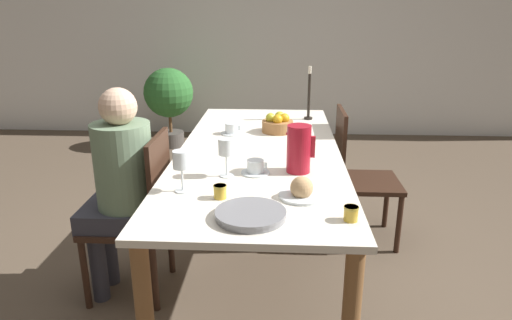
% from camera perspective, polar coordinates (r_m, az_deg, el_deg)
% --- Properties ---
extents(ground_plane, '(20.00, 20.00, 0.00)m').
position_cam_1_polar(ground_plane, '(2.90, 0.34, -13.50)').
color(ground_plane, brown).
extents(wall_back, '(10.00, 0.06, 2.60)m').
position_cam_1_polar(wall_back, '(5.67, 1.96, 16.24)').
color(wall_back, white).
rests_on(wall_back, ground_plane).
extents(dining_table, '(0.90, 2.13, 0.77)m').
position_cam_1_polar(dining_table, '(2.60, 0.37, -0.72)').
color(dining_table, silver).
rests_on(dining_table, ground_plane).
extents(chair_person_side, '(0.42, 0.42, 0.91)m').
position_cam_1_polar(chair_person_side, '(2.57, -14.30, -6.42)').
color(chair_person_side, '#331E14').
rests_on(chair_person_side, ground_plane).
extents(chair_opposite, '(0.42, 0.42, 0.91)m').
position_cam_1_polar(chair_opposite, '(3.12, 12.48, -1.69)').
color(chair_opposite, '#331E14').
rests_on(chair_opposite, ground_plane).
extents(person_seated, '(0.39, 0.41, 1.16)m').
position_cam_1_polar(person_seated, '(2.50, -16.77, -2.19)').
color(person_seated, '#33333D').
rests_on(person_seated, ground_plane).
extents(red_pitcher, '(0.14, 0.12, 0.23)m').
position_cam_1_polar(red_pitcher, '(2.21, 5.37, 1.43)').
color(red_pitcher, '#A31423').
rests_on(red_pitcher, dining_table).
extents(wine_glass_water, '(0.07, 0.07, 0.19)m').
position_cam_1_polar(wine_glass_water, '(2.14, -3.75, 1.43)').
color(wine_glass_water, white).
rests_on(wine_glass_water, dining_table).
extents(wine_glass_juice, '(0.07, 0.07, 0.19)m').
position_cam_1_polar(wine_glass_juice, '(1.98, -9.32, -0.26)').
color(wine_glass_juice, white).
rests_on(wine_glass_juice, dining_table).
extents(teacup_near_person, '(0.14, 0.14, 0.07)m').
position_cam_1_polar(teacup_near_person, '(2.20, -0.02, -0.96)').
color(teacup_near_person, silver).
rests_on(teacup_near_person, dining_table).
extents(teacup_across, '(0.14, 0.14, 0.07)m').
position_cam_1_polar(teacup_across, '(2.90, -3.05, 3.85)').
color(teacup_across, silver).
rests_on(teacup_across, dining_table).
extents(serving_tray, '(0.28, 0.28, 0.03)m').
position_cam_1_polar(serving_tray, '(1.75, -0.68, -6.82)').
color(serving_tray, gray).
rests_on(serving_tray, dining_table).
extents(bread_plate, '(0.19, 0.19, 0.10)m').
position_cam_1_polar(bread_plate, '(1.94, 5.71, -3.80)').
color(bread_plate, silver).
rests_on(bread_plate, dining_table).
extents(jam_jar_amber, '(0.06, 0.06, 0.06)m').
position_cam_1_polar(jam_jar_amber, '(1.76, 11.79, -6.47)').
color(jam_jar_amber, gold).
rests_on(jam_jar_amber, dining_table).
extents(jam_jar_red, '(0.06, 0.06, 0.06)m').
position_cam_1_polar(jam_jar_red, '(1.93, -4.52, -3.88)').
color(jam_jar_red, gold).
rests_on(jam_jar_red, dining_table).
extents(fruit_bowl, '(0.20, 0.20, 0.13)m').
position_cam_1_polar(fruit_bowl, '(2.94, 2.72, 4.50)').
color(fruit_bowl, '#9E6B3D').
rests_on(fruit_bowl, dining_table).
extents(candlestick_tall, '(0.06, 0.06, 0.38)m').
position_cam_1_polar(candlestick_tall, '(3.27, 6.63, 7.66)').
color(candlestick_tall, black).
rests_on(candlestick_tall, dining_table).
extents(potted_plant, '(0.55, 0.55, 0.90)m').
position_cam_1_polar(potted_plant, '(5.26, -10.85, 7.81)').
color(potted_plant, '#4C4742').
rests_on(potted_plant, ground_plane).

